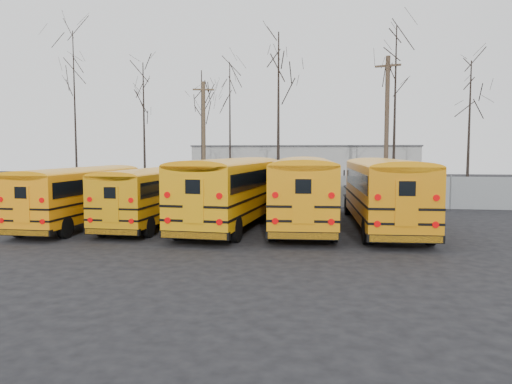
% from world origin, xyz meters
% --- Properties ---
extents(ground, '(120.00, 120.00, 0.00)m').
position_xyz_m(ground, '(0.00, 0.00, 0.00)').
color(ground, black).
rests_on(ground, ground).
extents(fence, '(40.00, 0.04, 2.00)m').
position_xyz_m(fence, '(0.00, 12.00, 1.00)').
color(fence, gray).
rests_on(fence, ground).
extents(distant_building, '(22.00, 8.00, 4.00)m').
position_xyz_m(distant_building, '(2.00, 32.00, 2.00)').
color(distant_building, '#A6A5A1').
rests_on(distant_building, ground).
extents(bus_a, '(2.53, 10.26, 2.86)m').
position_xyz_m(bus_a, '(-7.04, 2.07, 1.67)').
color(bus_a, black).
rests_on(bus_a, ground).
extents(bus_b, '(2.63, 10.15, 2.82)m').
position_xyz_m(bus_b, '(-3.67, 2.74, 1.65)').
color(bus_b, black).
rests_on(bus_b, ground).
extents(bus_c, '(3.62, 11.92, 3.29)m').
position_xyz_m(bus_c, '(0.13, 2.81, 1.93)').
color(bus_c, black).
rests_on(bus_c, ground).
extents(bus_d, '(3.37, 12.00, 3.32)m').
position_xyz_m(bus_d, '(3.43, 3.33, 1.95)').
color(bus_d, black).
rests_on(bus_d, ground).
extents(bus_e, '(3.27, 11.82, 3.28)m').
position_xyz_m(bus_e, '(7.10, 3.19, 1.92)').
color(bus_e, black).
rests_on(bus_e, ground).
extents(utility_pole_left, '(1.47, 0.53, 8.45)m').
position_xyz_m(utility_pole_left, '(-4.28, 14.62, 4.34)').
color(utility_pole_left, brown).
rests_on(utility_pole_left, ground).
extents(utility_pole_right, '(1.77, 0.73, 10.27)m').
position_xyz_m(utility_pole_right, '(8.59, 16.84, 5.28)').
color(utility_pole_right, '#473728').
rests_on(utility_pole_right, ground).
extents(tree_0, '(0.26, 0.26, 12.64)m').
position_xyz_m(tree_0, '(-14.75, 15.98, 6.32)').
color(tree_0, black).
rests_on(tree_0, ground).
extents(tree_1, '(0.26, 0.26, 10.26)m').
position_xyz_m(tree_1, '(-9.52, 16.71, 5.13)').
color(tree_1, black).
rests_on(tree_1, ground).
extents(tree_2, '(0.26, 0.26, 9.55)m').
position_xyz_m(tree_2, '(-4.93, 16.62, 4.78)').
color(tree_2, black).
rests_on(tree_2, ground).
extents(tree_3, '(0.26, 0.26, 9.98)m').
position_xyz_m(tree_3, '(-2.73, 16.34, 4.99)').
color(tree_3, black).
rests_on(tree_3, ground).
extents(tree_4, '(0.26, 0.26, 11.66)m').
position_xyz_m(tree_4, '(1.06, 14.48, 5.83)').
color(tree_4, black).
rests_on(tree_4, ground).
extents(tree_5, '(0.26, 0.26, 12.36)m').
position_xyz_m(tree_5, '(9.14, 16.93, 6.18)').
color(tree_5, black).
rests_on(tree_5, ground).
extents(tree_6, '(0.26, 0.26, 9.61)m').
position_xyz_m(tree_6, '(13.92, 15.75, 4.81)').
color(tree_6, black).
rests_on(tree_6, ground).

